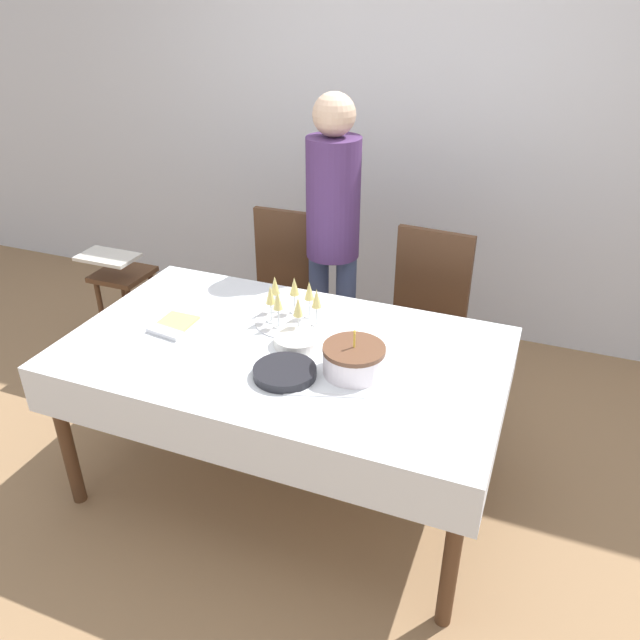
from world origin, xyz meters
The scene contains 14 objects.
ground_plane centered at (0.00, 0.00, 0.00)m, with size 12.00×12.00×0.00m, color #93704C.
wall_back centered at (0.00, 1.78, 1.35)m, with size 8.00×0.05×2.70m.
dining_table centered at (0.00, 0.00, 0.64)m, with size 1.81×1.06×0.74m.
dining_chair_far_left centered at (-0.40, 0.85, 0.54)m, with size 0.43×0.43×0.97m.
dining_chair_far_right centered at (0.41, 0.85, 0.54)m, with size 0.45×0.45×0.97m.
birthday_cake centered at (0.33, -0.07, 0.80)m, with size 0.24×0.24×0.19m.
champagne_tray centered at (-0.05, 0.21, 0.83)m, with size 0.32×0.32×0.18m.
plate_stack_main centered at (0.10, -0.20, 0.76)m, with size 0.25×0.25×0.03m.
plate_stack_dessert centered at (0.05, 0.03, 0.76)m, with size 0.19×0.19×0.04m.
cake_knife centered at (0.28, -0.26, 0.74)m, with size 0.29×0.11×0.00m.
fork_pile centered at (-0.51, -0.09, 0.75)m, with size 0.18×0.08×0.02m.
napkin_pile centered at (-0.52, 0.01, 0.75)m, with size 0.15×0.15×0.01m.
person_standing centered at (-0.12, 0.90, 0.97)m, with size 0.28×0.28×1.62m.
high_chair centered at (-1.36, 0.66, 0.48)m, with size 0.33×0.35×0.71m.
Camera 1 is at (0.96, -2.00, 2.09)m, focal length 35.00 mm.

